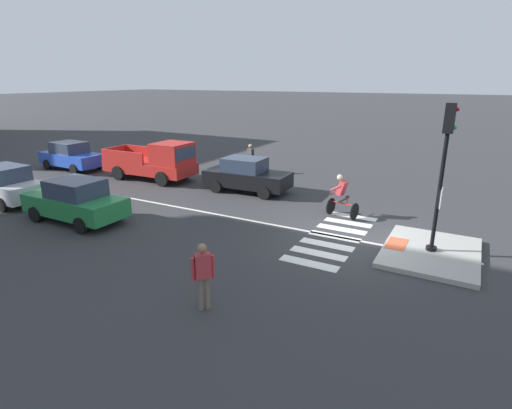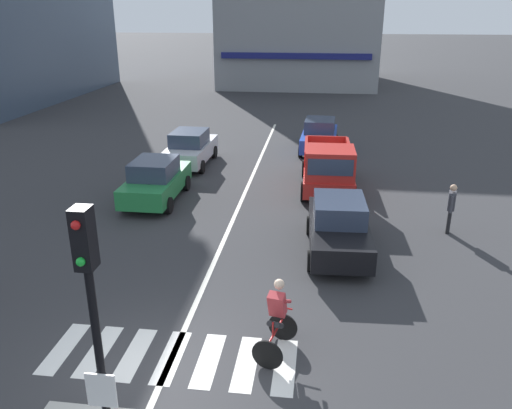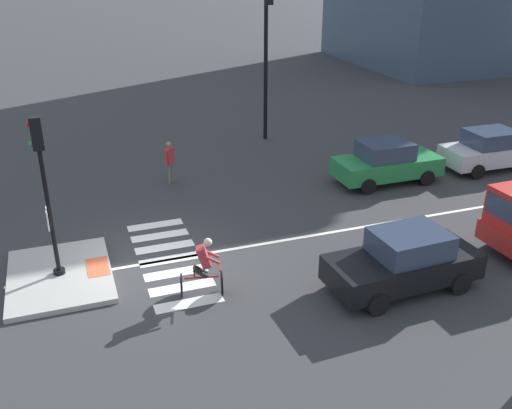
# 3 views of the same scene
# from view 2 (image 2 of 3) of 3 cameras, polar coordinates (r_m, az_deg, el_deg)

# --- Properties ---
(ground_plane) EXTENTS (300.00, 300.00, 0.00)m
(ground_plane) POSITION_cam_2_polar(r_m,az_deg,el_deg) (11.04, -10.19, -18.03)
(ground_plane) COLOR #333335
(signal_pole) EXTENTS (0.44, 0.38, 4.43)m
(signal_pole) POSITION_cam_2_polar(r_m,az_deg,el_deg) (7.50, -17.39, -12.98)
(signal_pole) COLOR black
(signal_pole) RESTS_ON traffic_island
(crosswalk_stripe_a) EXTENTS (0.44, 1.80, 0.01)m
(crosswalk_stripe_a) POSITION_cam_2_polar(r_m,az_deg,el_deg) (12.28, -20.56, -14.68)
(crosswalk_stripe_a) COLOR silver
(crosswalk_stripe_a) RESTS_ON ground
(crosswalk_stripe_b) EXTENTS (0.44, 1.80, 0.01)m
(crosswalk_stripe_b) POSITION_cam_2_polar(r_m,az_deg,el_deg) (11.96, -17.03, -15.27)
(crosswalk_stripe_b) COLOR silver
(crosswalk_stripe_b) RESTS_ON ground
(crosswalk_stripe_c) EXTENTS (0.44, 1.80, 0.01)m
(crosswalk_stripe_c) POSITION_cam_2_polar(r_m,az_deg,el_deg) (11.68, -13.30, -15.83)
(crosswalk_stripe_c) COLOR silver
(crosswalk_stripe_c) RESTS_ON ground
(crosswalk_stripe_d) EXTENTS (0.44, 1.80, 0.01)m
(crosswalk_stripe_d) POSITION_cam_2_polar(r_m,az_deg,el_deg) (11.45, -9.37, -16.34)
(crosswalk_stripe_d) COLOR silver
(crosswalk_stripe_d) RESTS_ON ground
(crosswalk_stripe_e) EXTENTS (0.44, 1.80, 0.01)m
(crosswalk_stripe_e) POSITION_cam_2_polar(r_m,az_deg,el_deg) (11.27, -5.29, -16.80)
(crosswalk_stripe_e) COLOR silver
(crosswalk_stripe_e) RESTS_ON ground
(crosswalk_stripe_f) EXTENTS (0.44, 1.80, 0.01)m
(crosswalk_stripe_f) POSITION_cam_2_polar(r_m,az_deg,el_deg) (11.15, -1.08, -17.19)
(crosswalk_stripe_f) COLOR silver
(crosswalk_stripe_f) RESTS_ON ground
(crosswalk_stripe_g) EXTENTS (0.44, 1.80, 0.01)m
(crosswalk_stripe_g) POSITION_cam_2_polar(r_m,az_deg,el_deg) (11.08, 3.23, -17.49)
(crosswalk_stripe_g) COLOR silver
(crosswalk_stripe_g) RESTS_ON ground
(lane_centre_line) EXTENTS (0.14, 28.00, 0.01)m
(lane_centre_line) POSITION_cam_2_polar(r_m,az_deg,el_deg) (19.61, -1.65, 0.38)
(lane_centre_line) COLOR silver
(lane_centre_line) RESTS_ON ground
(building_corner_left) EXTENTS (14.61, 15.12, 14.95)m
(building_corner_left) POSITION_cam_2_polar(r_m,az_deg,el_deg) (52.73, 5.02, 21.52)
(building_corner_left) COLOR gray
(building_corner_left) RESTS_ON ground
(car_silver_westbound_distant) EXTENTS (1.91, 4.13, 1.64)m
(car_silver_westbound_distant) POSITION_cam_2_polar(r_m,az_deg,el_deg) (24.21, -7.29, 6.24)
(car_silver_westbound_distant) COLOR silver
(car_silver_westbound_distant) RESTS_ON ground
(car_blue_eastbound_distant) EXTENTS (1.98, 4.17, 1.64)m
(car_blue_eastbound_distant) POSITION_cam_2_polar(r_m,az_deg,el_deg) (26.64, 7.04, 7.60)
(car_blue_eastbound_distant) COLOR #2347B7
(car_blue_eastbound_distant) RESTS_ON ground
(car_green_westbound_far) EXTENTS (1.85, 4.10, 1.64)m
(car_green_westbound_far) POSITION_cam_2_polar(r_m,az_deg,el_deg) (19.80, -11.05, 2.67)
(car_green_westbound_far) COLOR #237A3D
(car_green_westbound_far) RESTS_ON ground
(car_black_eastbound_mid) EXTENTS (1.98, 4.17, 1.64)m
(car_black_eastbound_mid) POSITION_cam_2_polar(r_m,az_deg,el_deg) (15.50, 9.15, -2.42)
(car_black_eastbound_mid) COLOR black
(car_black_eastbound_mid) RESTS_ON ground
(pickup_truck_red_eastbound_far) EXTENTS (2.16, 5.15, 2.08)m
(pickup_truck_red_eastbound_far) POSITION_cam_2_polar(r_m,az_deg,el_deg) (20.50, 7.99, 3.98)
(pickup_truck_red_eastbound_far) COLOR red
(pickup_truck_red_eastbound_far) RESTS_ON ground
(cyclist) EXTENTS (0.89, 1.21, 1.68)m
(cyclist) POSITION_cam_2_polar(r_m,az_deg,el_deg) (10.97, 2.31, -12.33)
(cyclist) COLOR black
(cyclist) RESTS_ON ground
(pedestrian_waiting_far_side) EXTENTS (0.30, 0.54, 1.67)m
(pedestrian_waiting_far_side) POSITION_cam_2_polar(r_m,az_deg,el_deg) (17.65, 20.84, -0.03)
(pedestrian_waiting_far_side) COLOR black
(pedestrian_waiting_far_side) RESTS_ON ground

